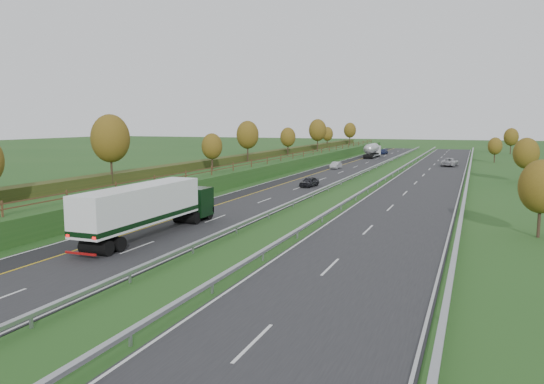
# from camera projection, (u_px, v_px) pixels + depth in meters

# --- Properties ---
(ground) EXTENTS (400.00, 400.00, 0.00)m
(ground) POSITION_uv_depth(u_px,v_px,m) (360.00, 184.00, 75.66)
(ground) COLOR #214B1B
(ground) RESTS_ON ground
(near_carriageway) EXTENTS (10.50, 200.00, 0.04)m
(near_carriageway) POSITION_uv_depth(u_px,v_px,m) (316.00, 178.00, 83.14)
(near_carriageway) COLOR #232326
(near_carriageway) RESTS_ON ground
(far_carriageway) EXTENTS (10.50, 200.00, 0.04)m
(far_carriageway) POSITION_uv_depth(u_px,v_px,m) (425.00, 183.00, 77.25)
(far_carriageway) COLOR #232326
(far_carriageway) RESTS_ON ground
(hard_shoulder) EXTENTS (3.00, 200.00, 0.04)m
(hard_shoulder) POSITION_uv_depth(u_px,v_px,m) (294.00, 177.00, 84.47)
(hard_shoulder) COLOR black
(hard_shoulder) RESTS_ON ground
(lane_markings) EXTENTS (26.75, 200.00, 0.01)m
(lane_markings) POSITION_uv_depth(u_px,v_px,m) (357.00, 180.00, 80.74)
(lane_markings) COLOR silver
(lane_markings) RESTS_ON near_carriageway
(embankment_left) EXTENTS (12.00, 200.00, 2.00)m
(embankment_left) POSITION_uv_depth(u_px,v_px,m) (241.00, 169.00, 87.64)
(embankment_left) COLOR #214B1B
(embankment_left) RESTS_ON ground
(hedge_left) EXTENTS (2.20, 180.00, 1.10)m
(hedge_left) POSITION_uv_depth(u_px,v_px,m) (230.00, 160.00, 88.15)
(hedge_left) COLOR #2D3917
(hedge_left) RESTS_ON embankment_left
(fence_left) EXTENTS (0.12, 189.06, 1.20)m
(fence_left) POSITION_uv_depth(u_px,v_px,m) (265.00, 160.00, 85.43)
(fence_left) COLOR #422B19
(fence_left) RESTS_ON embankment_left
(median_barrier_near) EXTENTS (0.32, 200.00, 0.71)m
(median_barrier_near) POSITION_uv_depth(u_px,v_px,m) (352.00, 176.00, 81.02)
(median_barrier_near) COLOR #989BA1
(median_barrier_near) RESTS_ON ground
(median_barrier_far) EXTENTS (0.32, 200.00, 0.71)m
(median_barrier_far) POSITION_uv_depth(u_px,v_px,m) (386.00, 177.00, 79.21)
(median_barrier_far) COLOR #989BA1
(median_barrier_far) RESTS_ON ground
(outer_barrier_far) EXTENTS (0.32, 200.00, 0.71)m
(outer_barrier_far) POSITION_uv_depth(u_px,v_px,m) (468.00, 180.00, 75.10)
(outer_barrier_far) COLOR #989BA1
(outer_barrier_far) RESTS_ON ground
(trees_left) EXTENTS (6.64, 164.30, 7.66)m
(trees_left) POSITION_uv_depth(u_px,v_px,m) (234.00, 137.00, 83.69)
(trees_left) COLOR #2D2116
(trees_left) RESTS_ON embankment_left
(trees_far) EXTENTS (8.45, 118.60, 7.12)m
(trees_far) POSITION_uv_depth(u_px,v_px,m) (514.00, 146.00, 98.97)
(trees_far) COLOR #2D2116
(trees_far) RESTS_ON ground
(box_lorry) EXTENTS (2.58, 16.28, 4.06)m
(box_lorry) POSITION_uv_depth(u_px,v_px,m) (149.00, 207.00, 40.72)
(box_lorry) COLOR black
(box_lorry) RESTS_ON near_carriageway
(road_tanker) EXTENTS (2.40, 11.22, 3.46)m
(road_tanker) POSITION_uv_depth(u_px,v_px,m) (372.00, 150.00, 130.73)
(road_tanker) COLOR silver
(road_tanker) RESTS_ON near_carriageway
(car_dark_near) EXTENTS (2.06, 4.10, 1.34)m
(car_dark_near) POSITION_uv_depth(u_px,v_px,m) (309.00, 182.00, 72.22)
(car_dark_near) COLOR black
(car_dark_near) RESTS_ON near_carriageway
(car_silver_mid) EXTENTS (1.54, 4.01, 1.30)m
(car_silver_mid) POSITION_uv_depth(u_px,v_px,m) (336.00, 165.00, 99.82)
(car_silver_mid) COLOR #A0A1A5
(car_silver_mid) RESTS_ON near_carriageway
(car_small_far) EXTENTS (2.41, 4.85, 1.36)m
(car_small_far) POSITION_uv_depth(u_px,v_px,m) (383.00, 152.00, 144.22)
(car_small_far) COLOR #172048
(car_small_far) RESTS_ON near_carriageway
(car_oncoming) EXTENTS (3.36, 6.14, 1.63)m
(car_oncoming) POSITION_uv_depth(u_px,v_px,m) (450.00, 162.00, 105.38)
(car_oncoming) COLOR #B0B0B5
(car_oncoming) RESTS_ON far_carriageway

